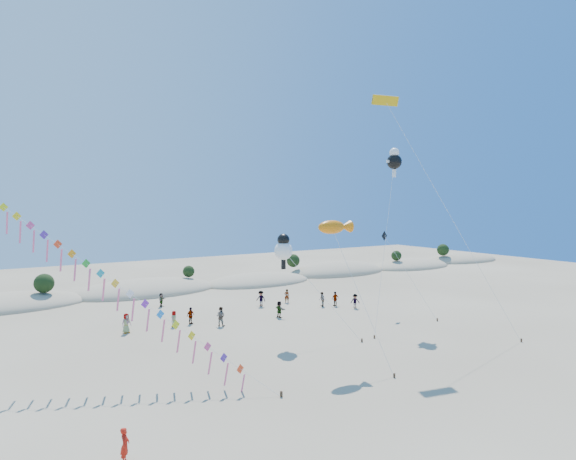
{
  "coord_description": "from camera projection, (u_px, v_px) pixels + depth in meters",
  "views": [
    {
      "loc": [
        -17.25,
        -17.53,
        11.63
      ],
      "look_at": [
        2.49,
        14.0,
        9.54
      ],
      "focal_mm": 30.0,
      "sensor_mm": 36.0,
      "label": 1
    }
  ],
  "objects": [
    {
      "name": "ground",
      "position": [
        392.0,
        430.0,
        24.62
      ],
      "size": [
        160.0,
        160.0,
        0.0
      ],
      "primitive_type": "plane",
      "color": "gray",
      "rests_on": "ground"
    },
    {
      "name": "dune_ridge",
      "position": [
        154.0,
        290.0,
        63.38
      ],
      "size": [
        145.3,
        11.49,
        5.57
      ],
      "color": "tan",
      "rests_on": "ground"
    },
    {
      "name": "kite_train",
      "position": [
        81.0,
        261.0,
        31.68
      ],
      "size": [
        18.06,
        18.28,
        15.43
      ],
      "color": "#3F2D1E",
      "rests_on": "ground"
    },
    {
      "name": "fish_kite",
      "position": [
        335.0,
        227.0,
        35.77
      ],
      "size": [
        2.93,
        6.12,
        10.37
      ],
      "color": "#3F2D1E",
      "rests_on": "ground"
    },
    {
      "name": "cartoon_kite_low",
      "position": [
        284.0,
        249.0,
        40.9
      ],
      "size": [
        5.82,
        5.27,
        9.04
      ],
      "color": "#3F2D1E",
      "rests_on": "ground"
    },
    {
      "name": "cartoon_kite_high",
      "position": [
        394.0,
        160.0,
        48.16
      ],
      "size": [
        7.93,
        5.69,
        17.16
      ],
      "color": "#3F2D1E",
      "rests_on": "ground"
    },
    {
      "name": "parafoil_kite",
      "position": [
        387.0,
        104.0,
        41.29
      ],
      "size": [
        9.61,
        8.37,
        20.88
      ],
      "color": "#3F2D1E",
      "rests_on": "ground"
    },
    {
      "name": "dark_kite",
      "position": [
        396.0,
        254.0,
        50.27
      ],
      "size": [
        2.12,
        6.16,
        8.69
      ],
      "color": "#3F2D1E",
      "rests_on": "ground"
    },
    {
      "name": "flyer_foreground",
      "position": [
        125.0,
        445.0,
        21.5
      ],
      "size": [
        0.61,
        0.69,
        1.6
      ],
      "primitive_type": "imported",
      "rotation": [
        0.0,
        0.0,
        1.1
      ],
      "color": "red",
      "rests_on": "ground"
    },
    {
      "name": "beachgoers",
      "position": [
        251.0,
        306.0,
        50.31
      ],
      "size": [
        25.08,
        13.34,
        1.82
      ],
      "color": "slate",
      "rests_on": "ground"
    }
  ]
}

